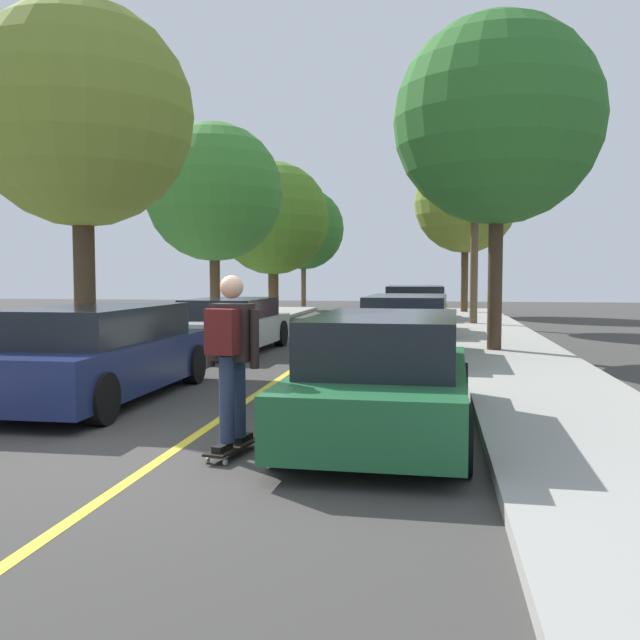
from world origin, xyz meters
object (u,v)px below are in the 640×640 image
Objects in this scene: street_tree_left_nearest at (81,116)px; skateboarder at (231,349)px; parked_car_right_near at (407,329)px; parked_car_right_nearest at (386,375)px; street_tree_left_far at (273,219)px; street_tree_right_far at (466,202)px; parked_car_right_far at (415,312)px; parked_car_right_farthest at (419,305)px; skateboard at (233,447)px; parked_car_left_near at (229,325)px; street_tree_left_near at (214,193)px; street_tree_right_near at (475,166)px; parked_car_left_nearest at (101,353)px; street_tree_left_farthest at (303,229)px; street_tree_right_nearest at (498,121)px.

skateboarder is (4.59, -5.88, -3.69)m from street_tree_left_nearest.
parked_car_right_nearest is at bearing -90.00° from parked_car_right_near.
street_tree_left_far is 8.53m from street_tree_right_far.
parked_car_right_far is 10.65m from street_tree_left_nearest.
parked_car_right_farthest is 5.16× the size of skateboard.
skateboarder is (2.73, -9.17, 0.45)m from parked_car_left_near.
skateboard is (-1.43, -20.11, -0.56)m from parked_car_right_farthest.
parked_car_right_near is 15.83m from street_tree_left_far.
street_tree_left_nearest is at bearing -112.89° from parked_car_right_farthest.
parked_car_right_nearest is 1.95m from skateboarder.
skateboarder is at bearing -71.82° from street_tree_left_near.
parked_car_left_near is 0.71× the size of street_tree_left_near.
skateboard is (-3.29, -17.62, -5.29)m from street_tree_right_near.
street_tree_left_near is 15.05m from skateboarder.
street_tree_right_far reaches higher than street_tree_left_nearest.
street_tree_left_farthest is (-1.85, 25.97, 3.40)m from parked_car_left_nearest.
street_tree_left_nearest is at bearing 142.50° from parked_car_right_nearest.
street_tree_right_far reaches higher than street_tree_left_far.
street_tree_left_farthest reaches higher than skateboard.
skateboard is (2.74, -2.74, -0.59)m from parked_car_left_nearest.
street_tree_right_near is (1.85, 3.98, 4.66)m from parked_car_right_far.
street_tree_right_nearest is (7.88, 3.40, 0.36)m from street_tree_left_nearest.
parked_car_left_nearest is 3.92m from skateboard.
parked_car_right_farthest is at bearing 90.00° from parked_car_right_near.
parked_car_right_far is 6.41m from street_tree_right_near.
street_tree_right_far is at bearing 67.63° from street_tree_left_nearest.
street_tree_left_farthest is at bearing 154.73° from street_tree_right_far.
street_tree_left_near is 0.88× the size of street_tree_right_far.
street_tree_left_farthest is 6.92× the size of skateboard.
street_tree_right_near is at bearing -54.59° from street_tree_left_farthest.
parked_car_right_nearest is at bearing -94.46° from street_tree_right_far.
street_tree_left_near is 15.26m from skateboard.
street_tree_left_nearest reaches higher than skateboarder.
street_tree_left_nearest is 14.19m from street_tree_right_near.
street_tree_right_far is at bearing 90.00° from street_tree_right_near.
parked_car_right_farthest is 11.04m from street_tree_left_farthest.
street_tree_right_far reaches higher than parked_car_right_farthest.
skateboard is at bearing -45.00° from parked_car_left_nearest.
parked_car_right_nearest is 0.67× the size of street_tree_left_nearest.
street_tree_left_far reaches higher than parked_car_right_nearest.
street_tree_left_far reaches higher than parked_car_left_near.
street_tree_left_far is 9.04m from street_tree_right_near.
parked_car_left_near is at bearing 159.86° from parked_car_right_near.
parked_car_left_near is 6.14m from parked_car_right_far.
street_tree_right_near is (1.85, -2.49, 4.73)m from parked_car_right_farthest.
parked_car_left_near is 0.70× the size of street_tree_left_far.
parked_car_left_near is at bearing 106.69° from skateboard.
street_tree_right_nearest is 1.03× the size of street_tree_right_far.
parked_car_left_near is 0.61× the size of street_tree_right_nearest.
street_tree_right_nearest is 1.02× the size of street_tree_right_near.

